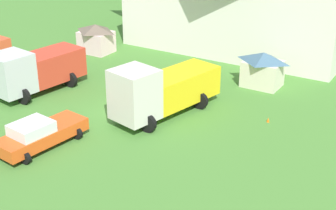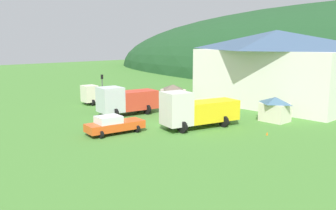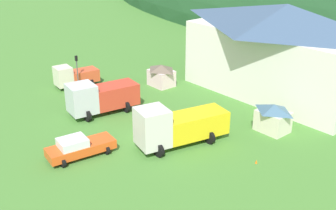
{
  "view_description": "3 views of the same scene",
  "coord_description": "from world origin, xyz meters",
  "px_view_note": "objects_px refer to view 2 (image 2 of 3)",
  "views": [
    {
      "loc": [
        17.54,
        -22.71,
        13.32
      ],
      "look_at": [
        3.8,
        -0.35,
        1.66
      ],
      "focal_mm": 53.29,
      "sensor_mm": 36.0,
      "label": 1
    },
    {
      "loc": [
        25.69,
        -23.75,
        8.28
      ],
      "look_at": [
        -1.32,
        0.98,
        1.76
      ],
      "focal_mm": 39.52,
      "sensor_mm": 36.0,
      "label": 2
    },
    {
      "loc": [
        24.62,
        -18.67,
        16.12
      ],
      "look_at": [
        0.2,
        2.11,
        2.61
      ],
      "focal_mm": 44.19,
      "sensor_mm": 36.0,
      "label": 3
    }
  ],
  "objects_px": {
    "play_shed_pink": "(173,93)",
    "light_truck_cream": "(98,94)",
    "traffic_light_west": "(102,86)",
    "tow_truck_silver": "(125,100)",
    "depot_building": "(275,67)",
    "flatbed_truck_yellow": "(196,110)",
    "service_pickup_orange": "(114,125)",
    "traffic_cone_near_pickup": "(267,135)",
    "play_shed_cream": "(275,109)"
  },
  "relations": [
    {
      "from": "play_shed_pink",
      "to": "light_truck_cream",
      "type": "height_order",
      "value": "light_truck_cream"
    },
    {
      "from": "traffic_light_west",
      "to": "tow_truck_silver",
      "type": "bearing_deg",
      "value": -11.72
    },
    {
      "from": "depot_building",
      "to": "tow_truck_silver",
      "type": "height_order",
      "value": "depot_building"
    },
    {
      "from": "play_shed_pink",
      "to": "flatbed_truck_yellow",
      "type": "distance_m",
      "value": 14.14
    },
    {
      "from": "play_shed_pink",
      "to": "flatbed_truck_yellow",
      "type": "xyz_separation_m",
      "value": [
        11.64,
        -8.01,
        0.48
      ]
    },
    {
      "from": "tow_truck_silver",
      "to": "service_pickup_orange",
      "type": "xyz_separation_m",
      "value": [
        6.03,
        -5.69,
        -0.88
      ]
    },
    {
      "from": "service_pickup_orange",
      "to": "traffic_cone_near_pickup",
      "type": "height_order",
      "value": "service_pickup_orange"
    },
    {
      "from": "play_shed_pink",
      "to": "light_truck_cream",
      "type": "bearing_deg",
      "value": -128.69
    },
    {
      "from": "depot_building",
      "to": "light_truck_cream",
      "type": "relative_size",
      "value": 4.06
    },
    {
      "from": "depot_building",
      "to": "traffic_light_west",
      "type": "relative_size",
      "value": 5.14
    },
    {
      "from": "play_shed_cream",
      "to": "depot_building",
      "type": "bearing_deg",
      "value": 122.44
    },
    {
      "from": "service_pickup_orange",
      "to": "depot_building",
      "type": "bearing_deg",
      "value": -176.81
    },
    {
      "from": "light_truck_cream",
      "to": "tow_truck_silver",
      "type": "xyz_separation_m",
      "value": [
        8.27,
        -1.68,
        0.46
      ]
    },
    {
      "from": "tow_truck_silver",
      "to": "traffic_light_west",
      "type": "distance_m",
      "value": 7.05
    },
    {
      "from": "light_truck_cream",
      "to": "flatbed_truck_yellow",
      "type": "height_order",
      "value": "flatbed_truck_yellow"
    },
    {
      "from": "play_shed_cream",
      "to": "play_shed_pink",
      "type": "bearing_deg",
      "value": -179.92
    },
    {
      "from": "flatbed_truck_yellow",
      "to": "traffic_light_west",
      "type": "height_order",
      "value": "traffic_light_west"
    },
    {
      "from": "play_shed_pink",
      "to": "service_pickup_orange",
      "type": "height_order",
      "value": "play_shed_pink"
    },
    {
      "from": "flatbed_truck_yellow",
      "to": "traffic_cone_near_pickup",
      "type": "distance_m",
      "value": 6.86
    },
    {
      "from": "light_truck_cream",
      "to": "service_pickup_orange",
      "type": "xyz_separation_m",
      "value": [
        14.3,
        -7.37,
        -0.42
      ]
    },
    {
      "from": "traffic_cone_near_pickup",
      "to": "traffic_light_west",
      "type": "bearing_deg",
      "value": -173.68
    },
    {
      "from": "play_shed_cream",
      "to": "flatbed_truck_yellow",
      "type": "bearing_deg",
      "value": -113.52
    },
    {
      "from": "flatbed_truck_yellow",
      "to": "play_shed_cream",
      "type": "bearing_deg",
      "value": 169.13
    },
    {
      "from": "play_shed_cream",
      "to": "flatbed_truck_yellow",
      "type": "height_order",
      "value": "flatbed_truck_yellow"
    },
    {
      "from": "tow_truck_silver",
      "to": "traffic_light_west",
      "type": "bearing_deg",
      "value": -93.67
    },
    {
      "from": "play_shed_pink",
      "to": "tow_truck_silver",
      "type": "xyz_separation_m",
      "value": [
        2.18,
        -9.29,
        0.44
      ]
    },
    {
      "from": "light_truck_cream",
      "to": "traffic_light_west",
      "type": "xyz_separation_m",
      "value": [
        1.41,
        -0.26,
        1.18
      ]
    },
    {
      "from": "play_shed_cream",
      "to": "play_shed_pink",
      "type": "distance_m",
      "value": 15.14
    },
    {
      "from": "traffic_light_west",
      "to": "play_shed_cream",
      "type": "bearing_deg",
      "value": 21.7
    },
    {
      "from": "light_truck_cream",
      "to": "tow_truck_silver",
      "type": "relative_size",
      "value": 0.72
    },
    {
      "from": "traffic_cone_near_pickup",
      "to": "service_pickup_orange",
      "type": "bearing_deg",
      "value": -134.8
    },
    {
      "from": "service_pickup_orange",
      "to": "play_shed_pink",
      "type": "bearing_deg",
      "value": -144.19
    },
    {
      "from": "play_shed_pink",
      "to": "depot_building",
      "type": "bearing_deg",
      "value": 40.61
    },
    {
      "from": "play_shed_cream",
      "to": "play_shed_pink",
      "type": "height_order",
      "value": "play_shed_cream"
    },
    {
      "from": "light_truck_cream",
      "to": "traffic_light_west",
      "type": "relative_size",
      "value": 1.27
    },
    {
      "from": "depot_building",
      "to": "play_shed_pink",
      "type": "xyz_separation_m",
      "value": [
        -9.81,
        -8.41,
        -3.6
      ]
    },
    {
      "from": "light_truck_cream",
      "to": "play_shed_cream",
      "type": "bearing_deg",
      "value": 116.23
    },
    {
      "from": "depot_building",
      "to": "light_truck_cream",
      "type": "bearing_deg",
      "value": -134.79
    },
    {
      "from": "tow_truck_silver",
      "to": "traffic_light_west",
      "type": "xyz_separation_m",
      "value": [
        -6.87,
        1.42,
        0.72
      ]
    },
    {
      "from": "tow_truck_silver",
      "to": "service_pickup_orange",
      "type": "relative_size",
      "value": 1.28
    },
    {
      "from": "flatbed_truck_yellow",
      "to": "service_pickup_orange",
      "type": "bearing_deg",
      "value": -13.59
    },
    {
      "from": "play_shed_pink",
      "to": "light_truck_cream",
      "type": "xyz_separation_m",
      "value": [
        -6.1,
        -7.61,
        -0.02
      ]
    },
    {
      "from": "light_truck_cream",
      "to": "traffic_cone_near_pickup",
      "type": "distance_m",
      "value": 23.97
    },
    {
      "from": "play_shed_cream",
      "to": "tow_truck_silver",
      "type": "xyz_separation_m",
      "value": [
        -12.96,
        -9.32,
        0.41
      ]
    },
    {
      "from": "flatbed_truck_yellow",
      "to": "traffic_cone_near_pickup",
      "type": "xyz_separation_m",
      "value": [
        6.09,
        2.62,
        -1.75
      ]
    },
    {
      "from": "light_truck_cream",
      "to": "traffic_cone_near_pickup",
      "type": "height_order",
      "value": "light_truck_cream"
    },
    {
      "from": "depot_building",
      "to": "flatbed_truck_yellow",
      "type": "bearing_deg",
      "value": -83.62
    },
    {
      "from": "service_pickup_orange",
      "to": "traffic_cone_near_pickup",
      "type": "relative_size",
      "value": 9.41
    },
    {
      "from": "play_shed_pink",
      "to": "traffic_cone_near_pickup",
      "type": "height_order",
      "value": "play_shed_pink"
    },
    {
      "from": "depot_building",
      "to": "traffic_light_west",
      "type": "bearing_deg",
      "value": -131.69
    }
  ]
}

